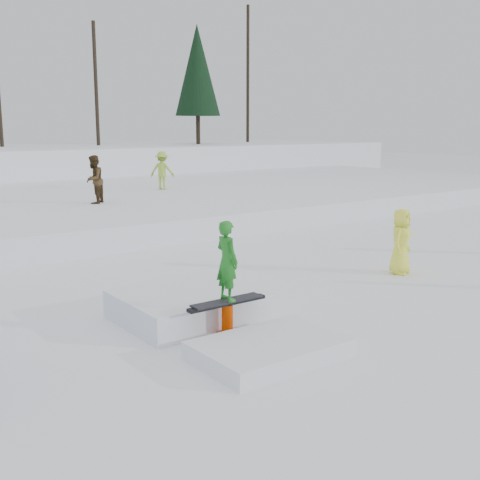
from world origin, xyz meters
TOP-DOWN VIEW (x-y plane):
  - ground at (0.00, 0.00)m, footprint 120.00×120.00m
  - snow_midrise at (0.00, 16.00)m, footprint 50.00×18.00m
  - treeline at (6.18, 28.28)m, footprint 40.24×4.22m
  - walker_olive at (1.41, 12.52)m, footprint 1.12×1.11m
  - walker_ygreen at (6.01, 15.49)m, footprint 1.26×1.26m
  - spectator_yellow at (4.50, 0.54)m, footprint 0.95×0.80m
  - jib_rail_feature at (-1.77, -0.11)m, footprint 2.60×4.40m

SIDE VIEW (x-z plane):
  - ground at x=0.00m, z-range 0.00..0.00m
  - jib_rail_feature at x=-1.77m, z-range -0.75..1.36m
  - snow_midrise at x=0.00m, z-range 0.00..0.80m
  - spectator_yellow at x=4.50m, z-range 0.00..1.67m
  - walker_ygreen at x=6.01m, z-range 0.80..2.55m
  - walker_olive at x=1.41m, z-range 0.80..2.63m
  - treeline at x=6.18m, z-range 2.20..12.70m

